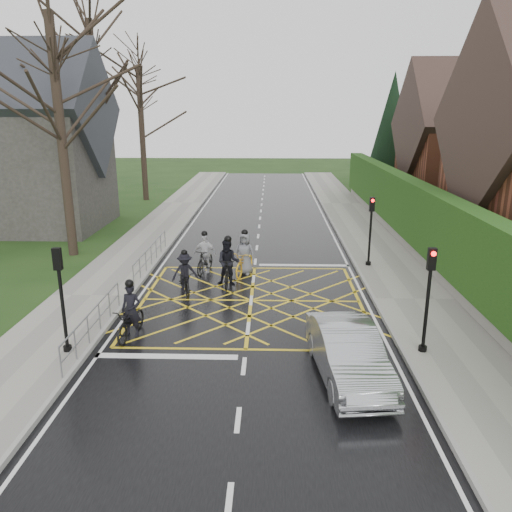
# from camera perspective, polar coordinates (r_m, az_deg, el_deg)

# --- Properties ---
(ground) EXTENTS (120.00, 120.00, 0.00)m
(ground) POSITION_cam_1_polar(r_m,az_deg,el_deg) (18.62, -0.56, -5.12)
(ground) COLOR black
(ground) RESTS_ON ground
(road) EXTENTS (9.00, 80.00, 0.01)m
(road) POSITION_cam_1_polar(r_m,az_deg,el_deg) (18.62, -0.56, -5.10)
(road) COLOR black
(road) RESTS_ON ground
(sidewalk_right) EXTENTS (3.00, 80.00, 0.15)m
(sidewalk_right) POSITION_cam_1_polar(r_m,az_deg,el_deg) (19.32, 17.58, -4.87)
(sidewalk_right) COLOR gray
(sidewalk_right) RESTS_ON ground
(sidewalk_left) EXTENTS (3.00, 80.00, 0.15)m
(sidewalk_left) POSITION_cam_1_polar(r_m,az_deg,el_deg) (19.76, -18.28, -4.46)
(sidewalk_left) COLOR gray
(sidewalk_left) RESTS_ON ground
(stone_wall) EXTENTS (0.50, 38.00, 0.70)m
(stone_wall) POSITION_cam_1_polar(r_m,az_deg,el_deg) (25.21, 17.90, 0.62)
(stone_wall) COLOR slate
(stone_wall) RESTS_ON ground
(hedge) EXTENTS (0.90, 38.00, 2.80)m
(hedge) POSITION_cam_1_polar(r_m,az_deg,el_deg) (24.82, 18.24, 4.52)
(hedge) COLOR #163A0F
(hedge) RESTS_ON stone_wall
(house_far) EXTENTS (9.80, 8.80, 10.30)m
(house_far) POSITION_cam_1_polar(r_m,az_deg,el_deg) (38.11, 23.84, 11.19)
(house_far) COLOR brown
(house_far) RESTS_ON ground
(conifer) EXTENTS (4.60, 4.60, 10.00)m
(conifer) POSITION_cam_1_polar(r_m,az_deg,el_deg) (44.53, 15.19, 13.32)
(conifer) COLOR black
(conifer) RESTS_ON ground
(church) EXTENTS (8.80, 7.80, 11.00)m
(church) POSITION_cam_1_polar(r_m,az_deg,el_deg) (32.67, -24.64, 11.50)
(church) COLOR #2D2B28
(church) RESTS_ON ground
(tree_near) EXTENTS (9.24, 9.24, 11.44)m
(tree_near) POSITION_cam_1_polar(r_m,az_deg,el_deg) (25.31, -21.90, 17.66)
(tree_near) COLOR black
(tree_near) RESTS_ON ground
(tree_mid) EXTENTS (10.08, 10.08, 12.48)m
(tree_mid) POSITION_cam_1_polar(r_m,az_deg,el_deg) (33.18, -18.07, 18.63)
(tree_mid) COLOR black
(tree_mid) RESTS_ON ground
(tree_far) EXTENTS (8.40, 8.40, 10.40)m
(tree_far) POSITION_cam_1_polar(r_m,az_deg,el_deg) (40.60, -13.07, 16.35)
(tree_far) COLOR black
(tree_far) RESTS_ON ground
(railing_south) EXTENTS (0.05, 5.04, 1.03)m
(railing_south) POSITION_cam_1_polar(r_m,az_deg,el_deg) (16.00, -18.09, -6.61)
(railing_south) COLOR slate
(railing_south) RESTS_ON ground
(railing_north) EXTENTS (0.05, 6.04, 1.03)m
(railing_north) POSITION_cam_1_polar(r_m,az_deg,el_deg) (22.80, -11.92, 0.61)
(railing_north) COLOR slate
(railing_north) RESTS_ON ground
(traffic_light_ne) EXTENTS (0.24, 0.31, 3.21)m
(traffic_light_ne) POSITION_cam_1_polar(r_m,az_deg,el_deg) (22.56, 12.93, 2.68)
(traffic_light_ne) COLOR black
(traffic_light_ne) RESTS_ON ground
(traffic_light_se) EXTENTS (0.24, 0.31, 3.21)m
(traffic_light_se) POSITION_cam_1_polar(r_m,az_deg,el_deg) (14.76, 19.01, -4.95)
(traffic_light_se) COLOR black
(traffic_light_se) RESTS_ON ground
(traffic_light_sw) EXTENTS (0.24, 0.31, 3.21)m
(traffic_light_sw) POSITION_cam_1_polar(r_m,az_deg,el_deg) (14.99, -21.26, -4.85)
(traffic_light_sw) COLOR black
(traffic_light_sw) RESTS_ON ground
(cyclist_rear) EXTENTS (0.93, 1.98, 1.86)m
(cyclist_rear) POSITION_cam_1_polar(r_m,az_deg,el_deg) (16.02, -14.08, -6.94)
(cyclist_rear) COLOR black
(cyclist_rear) RESTS_ON ground
(cyclist_back) EXTENTS (0.95, 2.08, 2.06)m
(cyclist_back) POSITION_cam_1_polar(r_m,az_deg,el_deg) (20.03, -3.19, -1.24)
(cyclist_back) COLOR black
(cyclist_back) RESTS_ON ground
(cyclist_mid) EXTENTS (1.18, 1.88, 1.72)m
(cyclist_mid) POSITION_cam_1_polar(r_m,az_deg,el_deg) (19.41, -8.12, -2.41)
(cyclist_mid) COLOR black
(cyclist_mid) RESTS_ON ground
(cyclist_front) EXTENTS (1.07, 1.93, 1.86)m
(cyclist_front) POSITION_cam_1_polar(r_m,az_deg,el_deg) (21.74, -5.86, -0.16)
(cyclist_front) COLOR black
(cyclist_front) RESTS_ON ground
(cyclist_lead) EXTENTS (1.25, 2.15, 1.98)m
(cyclist_lead) POSITION_cam_1_polar(r_m,az_deg,el_deg) (21.41, -1.30, -0.33)
(cyclist_lead) COLOR gold
(cyclist_lead) RESTS_ON ground
(car) EXTENTS (1.98, 4.43, 1.41)m
(car) POSITION_cam_1_polar(r_m,az_deg,el_deg) (13.44, 10.48, -10.87)
(car) COLOR #A4A6AA
(car) RESTS_ON ground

